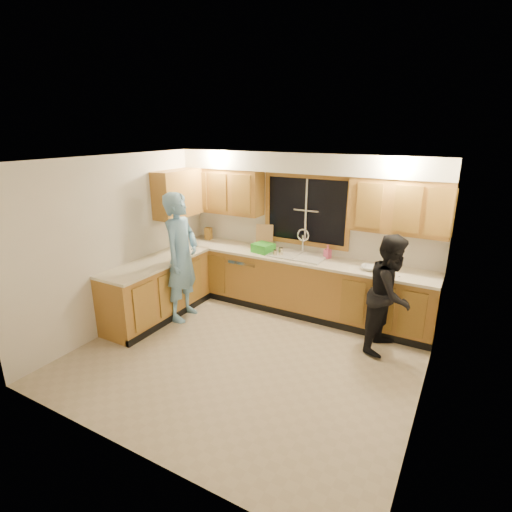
{
  "coord_description": "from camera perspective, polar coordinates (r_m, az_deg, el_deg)",
  "views": [
    {
      "loc": [
        2.33,
        -3.92,
        2.84
      ],
      "look_at": [
        -0.22,
        0.65,
        1.16
      ],
      "focal_mm": 28.0,
      "sensor_mm": 36.0,
      "label": 1
    }
  ],
  "objects": [
    {
      "name": "stove",
      "position": [
        6.04,
        -17.52,
        -6.38
      ],
      "size": [
        0.58,
        0.75,
        0.9
      ],
      "primitive_type": "cube",
      "color": "white",
      "rests_on": "floor"
    },
    {
      "name": "knife_block",
      "position": [
        7.25,
        -6.82,
        3.21
      ],
      "size": [
        0.13,
        0.12,
        0.21
      ],
      "primitive_type": "cube",
      "rotation": [
        0.0,
        0.0,
        0.18
      ],
      "color": "olive",
      "rests_on": "countertop_back"
    },
    {
      "name": "countertop_left",
      "position": [
        6.24,
        -14.07,
        -0.85
      ],
      "size": [
        0.63,
        1.9,
        0.04
      ],
      "primitive_type": "cube",
      "color": "beige",
      "rests_on": "base_cabinets_left"
    },
    {
      "name": "countertop_back",
      "position": [
        6.28,
        5.89,
        -0.26
      ],
      "size": [
        4.2,
        0.63,
        0.04
      ],
      "primitive_type": "cube",
      "color": "beige",
      "rests_on": "base_cabinets_back"
    },
    {
      "name": "woman",
      "position": [
        5.48,
        18.66,
        -5.14
      ],
      "size": [
        0.71,
        0.85,
        1.58
      ],
      "primitive_type": "imported",
      "rotation": [
        0.0,
        0.0,
        1.42
      ],
      "color": "black",
      "rests_on": "floor"
    },
    {
      "name": "floor",
      "position": [
        5.37,
        -1.4,
        -14.1
      ],
      "size": [
        4.2,
        4.2,
        0.0
      ],
      "primitive_type": "plane",
      "color": "tan",
      "rests_on": "ground"
    },
    {
      "name": "can_left",
      "position": [
        6.24,
        2.72,
        0.39
      ],
      "size": [
        0.07,
        0.07,
        0.11
      ],
      "primitive_type": "cylinder",
      "rotation": [
        0.0,
        0.0,
        -0.21
      ],
      "color": "beige",
      "rests_on": "countertop_back"
    },
    {
      "name": "ceiling",
      "position": [
        4.57,
        -1.64,
        13.54
      ],
      "size": [
        4.2,
        4.2,
        0.0
      ],
      "primitive_type": "plane",
      "rotation": [
        3.14,
        0.0,
        0.0
      ],
      "color": "white"
    },
    {
      "name": "wall_back",
      "position": [
        6.47,
        7.1,
        3.45
      ],
      "size": [
        4.2,
        0.0,
        4.2
      ],
      "primitive_type": "plane",
      "rotation": [
        1.57,
        0.0,
        0.0
      ],
      "color": "silver",
      "rests_on": "ground"
    },
    {
      "name": "upper_cabinets_left",
      "position": [
        6.86,
        -4.47,
        9.27
      ],
      "size": [
        1.35,
        0.33,
        0.75
      ],
      "primitive_type": "cube",
      "color": "#AC7732",
      "rests_on": "wall_back"
    },
    {
      "name": "wall_left",
      "position": [
        6.12,
        -18.69,
        1.82
      ],
      "size": [
        0.0,
        3.8,
        3.8
      ],
      "primitive_type": "plane",
      "rotation": [
        1.57,
        0.0,
        1.57
      ],
      "color": "silver",
      "rests_on": "ground"
    },
    {
      "name": "window_frame",
      "position": [
        6.38,
        7.19,
        6.48
      ],
      "size": [
        1.44,
        0.03,
        1.14
      ],
      "color": "black",
      "rests_on": "wall_back"
    },
    {
      "name": "cutting_board",
      "position": [
        6.71,
        1.22,
        2.89
      ],
      "size": [
        0.3,
        0.19,
        0.38
      ],
      "primitive_type": "cube",
      "rotation": [
        -0.21,
        0.0,
        0.34
      ],
      "color": "tan",
      "rests_on": "countertop_back"
    },
    {
      "name": "base_cabinets_left",
      "position": [
        6.41,
        -13.86,
        -4.73
      ],
      "size": [
        0.6,
        1.9,
        0.88
      ],
      "primitive_type": "cube",
      "color": "#AC7732",
      "rests_on": "ground"
    },
    {
      "name": "man",
      "position": [
        6.12,
        -10.63,
        -0.18
      ],
      "size": [
        0.58,
        0.78,
        1.96
      ],
      "primitive_type": "imported",
      "rotation": [
        0.0,
        0.0,
        1.73
      ],
      "color": "#6CA1CD",
      "rests_on": "floor"
    },
    {
      "name": "soffit",
      "position": [
        6.13,
        6.86,
        13.11
      ],
      "size": [
        4.2,
        0.35,
        0.3
      ],
      "primitive_type": "cube",
      "color": "white",
      "rests_on": "wall_back"
    },
    {
      "name": "sink",
      "position": [
        6.31,
        5.95,
        -0.51
      ],
      "size": [
        0.86,
        0.52,
        0.57
      ],
      "color": "silver",
      "rests_on": "countertop_back"
    },
    {
      "name": "wall_right",
      "position": [
        4.24,
        23.9,
        -5.86
      ],
      "size": [
        0.0,
        3.8,
        3.8
      ],
      "primitive_type": "plane",
      "rotation": [
        1.57,
        0.0,
        -1.57
      ],
      "color": "silver",
      "rests_on": "ground"
    },
    {
      "name": "bowl",
      "position": [
        5.88,
        15.89,
        -1.64
      ],
      "size": [
        0.24,
        0.24,
        0.06
      ],
      "primitive_type": "imported",
      "rotation": [
        0.0,
        0.0,
        0.02
      ],
      "color": "silver",
      "rests_on": "countertop_back"
    },
    {
      "name": "can_right",
      "position": [
        6.28,
        3.57,
        0.6
      ],
      "size": [
        0.09,
        0.09,
        0.13
      ],
      "primitive_type": "cylinder",
      "rotation": [
        0.0,
        0.0,
        -0.41
      ],
      "color": "beige",
      "rests_on": "countertop_back"
    },
    {
      "name": "soap_bottle",
      "position": [
        6.25,
        10.2,
        0.62
      ],
      "size": [
        0.12,
        0.12,
        0.21
      ],
      "primitive_type": "imported",
      "rotation": [
        0.0,
        0.0,
        -0.36
      ],
      "color": "#DC5482",
      "rests_on": "countertop_back"
    },
    {
      "name": "upper_cabinets_right",
      "position": [
        5.82,
        19.86,
        6.71
      ],
      "size": [
        1.35,
        0.33,
        0.75
      ],
      "primitive_type": "cube",
      "color": "#AC7732",
      "rests_on": "wall_back"
    },
    {
      "name": "base_cabinets_back",
      "position": [
        6.45,
        5.81,
        -4.11
      ],
      "size": [
        4.2,
        0.6,
        0.88
      ],
      "primitive_type": "cube",
      "color": "#AC7732",
      "rests_on": "ground"
    },
    {
      "name": "dish_crate",
      "position": [
        6.46,
        1.03,
        1.17
      ],
      "size": [
        0.35,
        0.34,
        0.14
      ],
      "primitive_type": "cube",
      "rotation": [
        0.0,
        0.0,
        -0.2
      ],
      "color": "green",
      "rests_on": "countertop_back"
    },
    {
      "name": "upper_cabinets_return",
      "position": [
        6.68,
        -11.11,
        8.75
      ],
      "size": [
        0.33,
        0.9,
        0.75
      ],
      "primitive_type": "cube",
      "color": "#AC7732",
      "rests_on": "wall_left"
    },
    {
      "name": "dishwasher",
      "position": [
        6.81,
        -0.81,
        -3.08
      ],
      "size": [
        0.6,
        0.56,
        0.82
      ],
      "primitive_type": "cube",
      "color": "white",
      "rests_on": "floor"
    }
  ]
}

